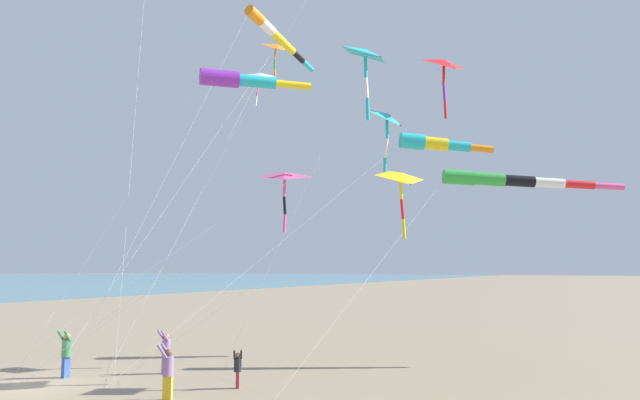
% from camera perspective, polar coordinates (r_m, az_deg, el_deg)
% --- Properties ---
extents(ground_plane, '(600.00, 600.00, 0.00)m').
position_cam_1_polar(ground_plane, '(23.31, -26.67, -15.87)').
color(ground_plane, gray).
extents(person_adult_flyer, '(0.59, 0.51, 1.68)m').
position_cam_1_polar(person_adult_flyer, '(19.17, -14.68, -15.73)').
color(person_adult_flyer, gold).
rests_on(person_adult_flyer, ground_plane).
extents(person_child_green_jacket, '(0.44, 0.46, 1.28)m').
position_cam_1_polar(person_child_green_jacket, '(20.49, -8.07, -15.89)').
color(person_child_green_jacket, '#B72833').
rests_on(person_child_green_jacket, ground_plane).
extents(person_child_grey_jacket, '(0.45, 0.56, 1.76)m').
position_cam_1_polar(person_child_grey_jacket, '(24.03, -23.60, -13.40)').
color(person_child_grey_jacket, '#335199').
rests_on(person_child_grey_jacket, ground_plane).
extents(person_bystander_far, '(0.49, 0.57, 1.65)m').
position_cam_1_polar(person_bystander_far, '(23.69, -14.86, -13.98)').
color(person_bystander_far, '#8E6B9E').
rests_on(person_bystander_far, ground_plane).
extents(kite_delta_purple_drifting, '(13.06, 10.25, 12.43)m').
position_cam_1_polar(kite_delta_purple_drifting, '(24.03, 12.04, 12.84)').
color(kite_delta_purple_drifting, red).
rests_on(kite_delta_purple_drifting, ground_plane).
extents(kite_windsock_teal_far_right, '(9.88, 15.27, 10.63)m').
position_cam_1_polar(kite_windsock_teal_far_right, '(29.42, 11.03, 5.45)').
color(kite_windsock_teal_far_right, '#1EB7C6').
rests_on(kite_windsock_teal_far_right, ground_plane).
extents(kite_delta_small_distant, '(5.74, 4.81, 13.89)m').
position_cam_1_polar(kite_delta_small_distant, '(26.67, 4.53, 13.99)').
color(kite_delta_small_distant, '#1EB7C6').
rests_on(kite_delta_small_distant, ground_plane).
extents(kite_delta_long_streamer_right, '(12.82, 6.60, 10.20)m').
position_cam_1_polar(kite_delta_long_streamer_right, '(22.75, 6.61, 7.91)').
color(kite_delta_long_streamer_right, '#1EB7C6').
rests_on(kite_delta_long_streamer_right, ground_plane).
extents(kite_delta_striped_overhead, '(8.65, 8.82, 8.27)m').
position_cam_1_polar(kite_delta_striped_overhead, '(25.03, -3.50, 2.27)').
color(kite_delta_striped_overhead, '#EF4C93').
rests_on(kite_delta_striped_overhead, ground_plane).
extents(kite_windsock_yellow_midlevel, '(9.64, 13.28, 8.26)m').
position_cam_1_polar(kite_windsock_yellow_midlevel, '(26.67, 18.03, 1.83)').
color(kite_windsock_yellow_midlevel, green).
rests_on(kite_windsock_yellow_midlevel, ground_plane).
extents(kite_windsock_magenta_far_left, '(2.44, 13.06, 16.17)m').
position_cam_1_polar(kite_windsock_magenta_far_left, '(29.81, -4.54, 15.93)').
color(kite_windsock_magenta_far_left, orange).
rests_on(kite_windsock_magenta_far_left, ground_plane).
extents(kite_delta_blue_topmost, '(1.68, 14.23, 17.40)m').
position_cam_1_polar(kite_delta_blue_topmost, '(35.62, -4.36, 14.68)').
color(kite_delta_blue_topmost, orange).
rests_on(kite_delta_blue_topmost, ground_plane).
extents(kite_windsock_green_low_center, '(8.95, 5.68, 11.11)m').
position_cam_1_polar(kite_windsock_green_low_center, '(21.81, -7.87, 11.56)').
color(kite_windsock_green_low_center, purple).
rests_on(kite_windsock_green_low_center, ground_plane).
extents(kite_delta_orange_high_right, '(9.96, 5.21, 7.63)m').
position_cam_1_polar(kite_delta_orange_high_right, '(21.02, 7.91, 2.15)').
color(kite_delta_orange_high_right, yellow).
rests_on(kite_delta_orange_high_right, ground_plane).
extents(kite_delta_long_streamer_left, '(1.90, 7.98, 13.27)m').
position_cam_1_polar(kite_delta_long_streamer_left, '(28.07, -5.97, 11.93)').
color(kite_delta_long_streamer_left, white).
rests_on(kite_delta_long_streamer_left, ground_plane).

